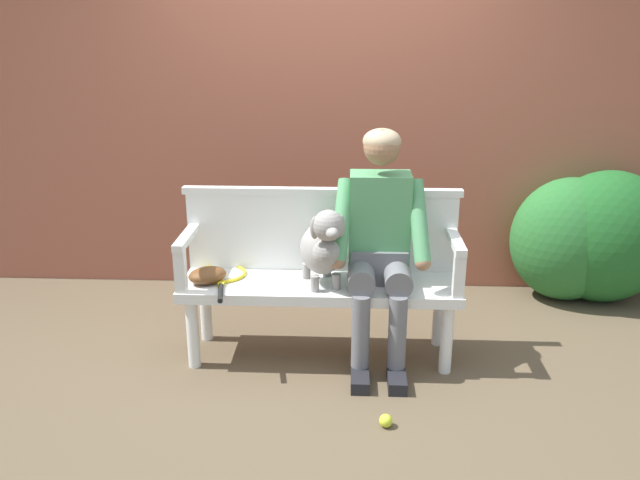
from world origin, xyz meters
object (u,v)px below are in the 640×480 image
object	(u,v)px
baseball_glove	(208,275)
tennis_ball	(386,421)
garden_bench	(320,292)
person_seated	(380,238)
dog_on_bench	(323,246)
tennis_racket	(222,275)

from	to	relation	value
baseball_glove	tennis_ball	size ratio (longest dim) A/B	3.33
baseball_glove	garden_bench	bearing A→B (deg)	-28.92
person_seated	dog_on_bench	xyz separation A→B (m)	(-0.31, -0.06, -0.03)
tennis_racket	baseball_glove	size ratio (longest dim) A/B	2.63
garden_bench	dog_on_bench	bearing A→B (deg)	-74.75
tennis_racket	dog_on_bench	bearing A→B (deg)	-10.78
tennis_racket	baseball_glove	xyz separation A→B (m)	(-0.06, -0.09, 0.04)
garden_bench	person_seated	size ratio (longest dim) A/B	1.19
dog_on_bench	tennis_ball	xyz separation A→B (m)	(0.34, -0.65, -0.67)
garden_bench	baseball_glove	distance (m)	0.65
tennis_ball	baseball_glove	bearing A→B (deg)	146.08
garden_bench	person_seated	world-z (taller)	person_seated
tennis_racket	tennis_ball	bearing A→B (deg)	-39.23
garden_bench	baseball_glove	world-z (taller)	baseball_glove
dog_on_bench	tennis_racket	size ratio (longest dim) A/B	0.82
garden_bench	person_seated	xyz separation A→B (m)	(0.33, -0.01, 0.34)
tennis_racket	baseball_glove	distance (m)	0.12
baseball_glove	tennis_ball	bearing A→B (deg)	-67.20
garden_bench	tennis_ball	bearing A→B (deg)	-63.63
garden_bench	person_seated	distance (m)	0.47
dog_on_bench	garden_bench	bearing A→B (deg)	105.25
person_seated	tennis_ball	xyz separation A→B (m)	(0.02, -0.71, -0.71)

